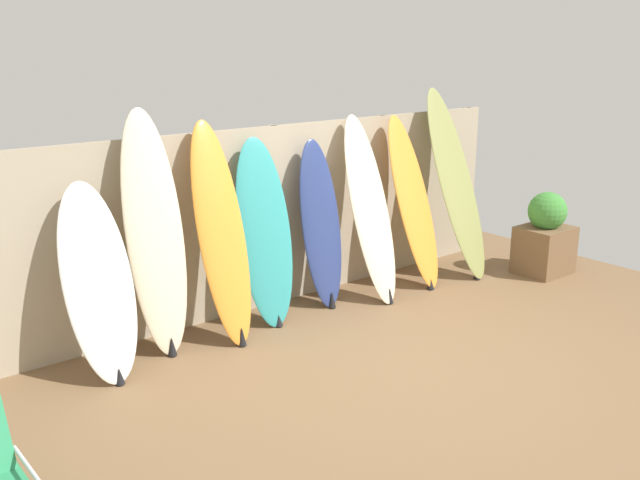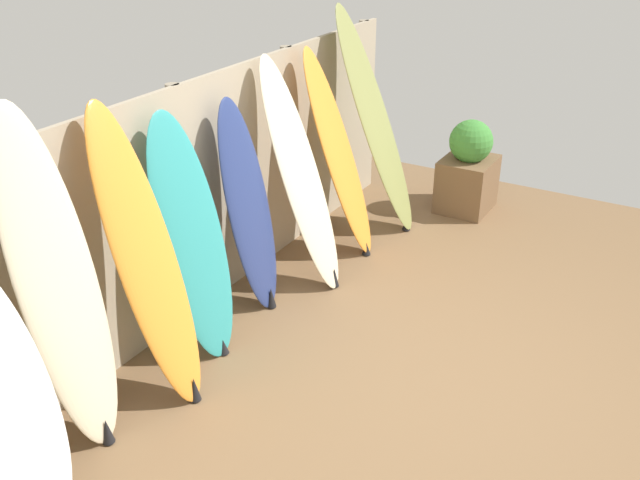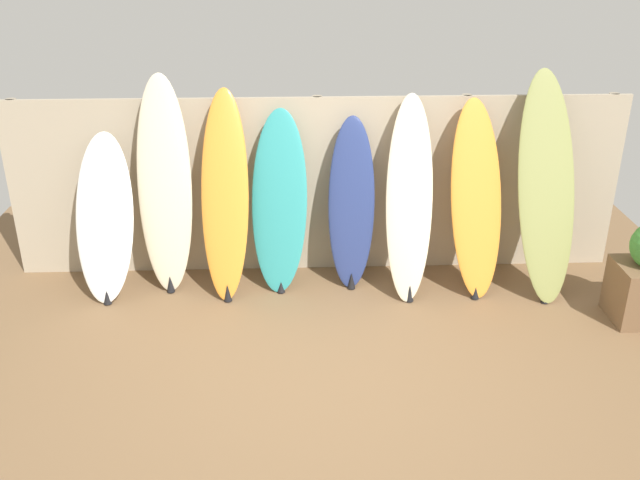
# 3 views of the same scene
# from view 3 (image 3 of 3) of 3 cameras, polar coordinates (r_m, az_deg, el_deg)

# --- Properties ---
(ground) EXTENTS (7.68, 7.68, 0.00)m
(ground) POSITION_cam_3_polar(r_m,az_deg,el_deg) (5.79, 0.54, -11.11)
(ground) COLOR brown
(fence_back) EXTENTS (6.08, 0.11, 1.80)m
(fence_back) POSITION_cam_3_polar(r_m,az_deg,el_deg) (7.14, -0.21, 4.35)
(fence_back) COLOR tan
(fence_back) RESTS_ON ground
(surfboard_white_0) EXTENTS (0.60, 0.68, 1.54)m
(surfboard_white_0) POSITION_cam_3_polar(r_m,az_deg,el_deg) (7.00, -16.85, 1.61)
(surfboard_white_0) COLOR white
(surfboard_white_0) RESTS_ON ground
(surfboard_cream_1) EXTENTS (0.52, 0.46, 2.08)m
(surfboard_cream_1) POSITION_cam_3_polar(r_m,az_deg,el_deg) (6.90, -12.32, 4.15)
(surfboard_cream_1) COLOR beige
(surfboard_cream_1) RESTS_ON ground
(surfboard_orange_2) EXTENTS (0.48, 0.69, 1.94)m
(surfboard_orange_2) POSITION_cam_3_polar(r_m,az_deg,el_deg) (6.75, -7.61, 3.40)
(surfboard_orange_2) COLOR orange
(surfboard_orange_2) RESTS_ON ground
(surfboard_teal_3) EXTENTS (0.59, 0.54, 1.74)m
(surfboard_teal_3) POSITION_cam_3_polar(r_m,az_deg,el_deg) (6.82, -3.27, 2.93)
(surfboard_teal_3) COLOR teal
(surfboard_teal_3) RESTS_ON ground
(surfboard_navy_4) EXTENTS (0.48, 0.45, 1.67)m
(surfboard_navy_4) POSITION_cam_3_polar(r_m,az_deg,el_deg) (6.88, 2.53, 2.79)
(surfboard_navy_4) COLOR navy
(surfboard_navy_4) RESTS_ON ground
(surfboard_cream_5) EXTENTS (0.50, 0.78, 1.87)m
(surfboard_cream_5) POSITION_cam_3_polar(r_m,az_deg,el_deg) (6.78, 7.15, 3.18)
(surfboard_cream_5) COLOR beige
(surfboard_cream_5) RESTS_ON ground
(surfboard_orange_6) EXTENTS (0.56, 0.75, 1.83)m
(surfboard_orange_6) POSITION_cam_3_polar(r_m,az_deg,el_deg) (6.93, 12.38, 3.14)
(surfboard_orange_6) COLOR orange
(surfboard_orange_6) RESTS_ON ground
(surfboard_olive_7) EXTENTS (0.60, 0.90, 2.09)m
(surfboard_olive_7) POSITION_cam_3_polar(r_m,az_deg,el_deg) (7.04, 17.65, 4.01)
(surfboard_olive_7) COLOR olive
(surfboard_olive_7) RESTS_ON ground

